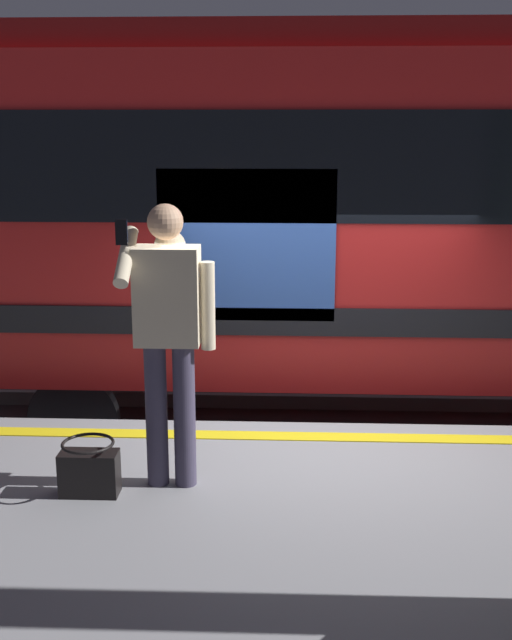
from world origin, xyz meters
name	(u,v)px	position (x,y,z in m)	size (l,w,h in m)	color
ground_plane	(320,530)	(0.00, 0.00, 0.00)	(24.44, 24.44, 0.00)	#3D3D3F
platform	(335,638)	(0.00, 2.04, 0.47)	(12.49, 4.08, 0.93)	gray
safety_line	(324,437)	(0.00, 0.30, 0.94)	(12.24, 0.16, 0.01)	yellow
track_rail_near	(315,451)	(0.00, -1.43, 0.08)	(16.23, 0.08, 0.16)	slate
track_rail_far	(312,402)	(0.00, -2.86, 0.08)	(16.23, 0.08, 0.16)	slate
train_carriage	(445,200)	(-1.26, -2.14, 2.48)	(10.80, 3.03, 3.88)	red
passenger	(168,323)	(1.02, 1.12, 2.01)	(0.57, 0.55, 1.82)	#383347
handbag	(89,470)	(1.52, 1.31, 1.10)	(0.37, 0.33, 0.35)	black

